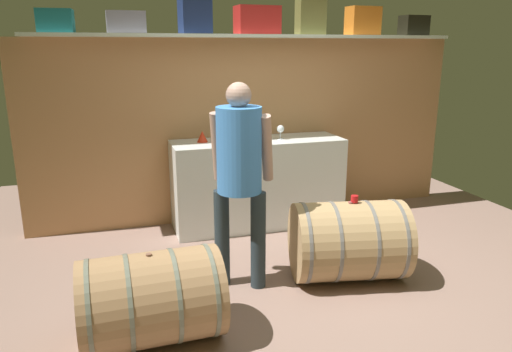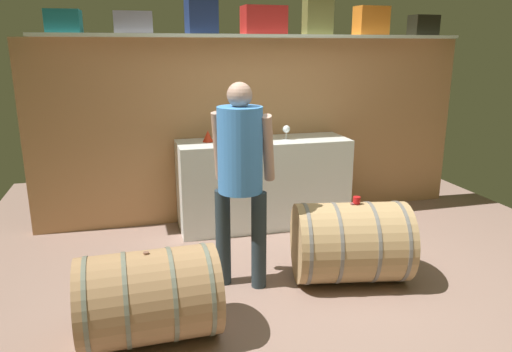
{
  "view_description": "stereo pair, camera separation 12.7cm",
  "coord_description": "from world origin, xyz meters",
  "px_view_note": "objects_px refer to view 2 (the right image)",
  "views": [
    {
      "loc": [
        -1.5,
        -3.03,
        1.88
      ],
      "look_at": [
        -0.5,
        0.18,
        0.97
      ],
      "focal_mm": 33.56,
      "sensor_mm": 36.0,
      "label": 1
    },
    {
      "loc": [
        -1.37,
        -3.07,
        1.88
      ],
      "look_at": [
        -0.5,
        0.18,
        0.97
      ],
      "focal_mm": 33.56,
      "sensor_mm": 36.0,
      "label": 2
    }
  ],
  "objects_px": {
    "toolcase_red": "(264,20)",
    "wine_barrel_near": "(350,242)",
    "wine_glass": "(286,130)",
    "wine_bottle_dark": "(235,127)",
    "toolcase_grey": "(133,22)",
    "toolcase_orange": "(371,21)",
    "tasting_cup": "(357,200)",
    "work_cabinet": "(263,183)",
    "red_funnel": "(208,136)",
    "toolcase_black": "(423,25)",
    "toolcase_navy": "(201,17)",
    "wine_barrel_far": "(149,296)",
    "winemaker_pouring": "(240,165)",
    "toolcase_teal": "(64,21)",
    "toolcase_olive": "(318,17)"
  },
  "relations": [
    {
      "from": "toolcase_navy",
      "to": "tasting_cup",
      "type": "distance_m",
      "value": 2.39
    },
    {
      "from": "wine_glass",
      "to": "wine_barrel_near",
      "type": "xyz_separation_m",
      "value": [
        0.1,
        -1.4,
        -0.71
      ]
    },
    {
      "from": "tasting_cup",
      "to": "toolcase_navy",
      "type": "bearing_deg",
      "value": 120.76
    },
    {
      "from": "winemaker_pouring",
      "to": "wine_barrel_far",
      "type": "bearing_deg",
      "value": -115.65
    },
    {
      "from": "toolcase_grey",
      "to": "toolcase_olive",
      "type": "height_order",
      "value": "toolcase_olive"
    },
    {
      "from": "toolcase_black",
      "to": "red_funnel",
      "type": "height_order",
      "value": "toolcase_black"
    },
    {
      "from": "tasting_cup",
      "to": "winemaker_pouring",
      "type": "bearing_deg",
      "value": 170.68
    },
    {
      "from": "wine_glass",
      "to": "toolcase_teal",
      "type": "bearing_deg",
      "value": 174.06
    },
    {
      "from": "toolcase_grey",
      "to": "toolcase_red",
      "type": "height_order",
      "value": "toolcase_red"
    },
    {
      "from": "toolcase_grey",
      "to": "toolcase_orange",
      "type": "bearing_deg",
      "value": -0.71
    },
    {
      "from": "wine_bottle_dark",
      "to": "tasting_cup",
      "type": "distance_m",
      "value": 1.72
    },
    {
      "from": "toolcase_teal",
      "to": "wine_barrel_far",
      "type": "distance_m",
      "value": 2.78
    },
    {
      "from": "toolcase_orange",
      "to": "wine_barrel_near",
      "type": "relative_size",
      "value": 0.35
    },
    {
      "from": "toolcase_grey",
      "to": "red_funnel",
      "type": "height_order",
      "value": "toolcase_grey"
    },
    {
      "from": "wine_barrel_near",
      "to": "toolcase_teal",
      "type": "bearing_deg",
      "value": 154.86
    },
    {
      "from": "toolcase_grey",
      "to": "red_funnel",
      "type": "distance_m",
      "value": 1.3
    },
    {
      "from": "wine_barrel_far",
      "to": "toolcase_red",
      "type": "bearing_deg",
      "value": 55.41
    },
    {
      "from": "toolcase_navy",
      "to": "wine_bottle_dark",
      "type": "xyz_separation_m",
      "value": [
        0.31,
        -0.07,
        -1.1
      ]
    },
    {
      "from": "toolcase_navy",
      "to": "wine_glass",
      "type": "relative_size",
      "value": 2.19
    },
    {
      "from": "tasting_cup",
      "to": "winemaker_pouring",
      "type": "distance_m",
      "value": 0.98
    },
    {
      "from": "work_cabinet",
      "to": "wine_barrel_near",
      "type": "relative_size",
      "value": 1.78
    },
    {
      "from": "toolcase_red",
      "to": "wine_barrel_near",
      "type": "bearing_deg",
      "value": -82.63
    },
    {
      "from": "red_funnel",
      "to": "toolcase_black",
      "type": "bearing_deg",
      "value": 3.14
    },
    {
      "from": "toolcase_orange",
      "to": "wine_bottle_dark",
      "type": "height_order",
      "value": "toolcase_orange"
    },
    {
      "from": "toolcase_black",
      "to": "red_funnel",
      "type": "xyz_separation_m",
      "value": [
        -2.49,
        -0.14,
        -1.12
      ]
    },
    {
      "from": "toolcase_black",
      "to": "toolcase_navy",
      "type": "bearing_deg",
      "value": 176.53
    },
    {
      "from": "toolcase_navy",
      "to": "wine_barrel_far",
      "type": "relative_size",
      "value": 0.36
    },
    {
      "from": "wine_glass",
      "to": "toolcase_orange",
      "type": "bearing_deg",
      "value": 12.1
    },
    {
      "from": "work_cabinet",
      "to": "tasting_cup",
      "type": "xyz_separation_m",
      "value": [
        0.37,
        -1.42,
        0.22
      ]
    },
    {
      "from": "wine_bottle_dark",
      "to": "wine_glass",
      "type": "xyz_separation_m",
      "value": [
        0.52,
        -0.15,
        -0.03
      ]
    },
    {
      "from": "toolcase_grey",
      "to": "toolcase_black",
      "type": "distance_m",
      "value": 3.16
    },
    {
      "from": "toolcase_navy",
      "to": "red_funnel",
      "type": "relative_size",
      "value": 2.86
    },
    {
      "from": "toolcase_red",
      "to": "work_cabinet",
      "type": "height_order",
      "value": "toolcase_red"
    },
    {
      "from": "toolcase_teal",
      "to": "wine_barrel_far",
      "type": "bearing_deg",
      "value": -71.18
    },
    {
      "from": "toolcase_teal",
      "to": "toolcase_grey",
      "type": "xyz_separation_m",
      "value": [
        0.62,
        0.0,
        -0.0
      ]
    },
    {
      "from": "toolcase_grey",
      "to": "toolcase_red",
      "type": "relative_size",
      "value": 0.82
    },
    {
      "from": "toolcase_orange",
      "to": "toolcase_teal",
      "type": "bearing_deg",
      "value": 176.64
    },
    {
      "from": "toolcase_navy",
      "to": "work_cabinet",
      "type": "xyz_separation_m",
      "value": [
        0.59,
        -0.2,
        -1.7
      ]
    },
    {
      "from": "toolcase_black",
      "to": "wine_bottle_dark",
      "type": "bearing_deg",
      "value": 178.39
    },
    {
      "from": "toolcase_teal",
      "to": "toolcase_olive",
      "type": "distance_m",
      "value": 2.51
    },
    {
      "from": "toolcase_olive",
      "to": "work_cabinet",
      "type": "relative_size",
      "value": 0.2
    },
    {
      "from": "wine_glass",
      "to": "winemaker_pouring",
      "type": "bearing_deg",
      "value": -122.27
    },
    {
      "from": "toolcase_red",
      "to": "toolcase_teal",
      "type": "bearing_deg",
      "value": 177.31
    },
    {
      "from": "toolcase_navy",
      "to": "tasting_cup",
      "type": "xyz_separation_m",
      "value": [
        0.96,
        -1.62,
        -1.47
      ]
    },
    {
      "from": "toolcase_orange",
      "to": "toolcase_black",
      "type": "xyz_separation_m",
      "value": [
        0.65,
        0.0,
        -0.04
      ]
    },
    {
      "from": "wine_barrel_far",
      "to": "work_cabinet",
      "type": "bearing_deg",
      "value": 53.78
    },
    {
      "from": "toolcase_teal",
      "to": "tasting_cup",
      "type": "relative_size",
      "value": 5.16
    },
    {
      "from": "wine_glass",
      "to": "wine_barrel_far",
      "type": "xyz_separation_m",
      "value": [
        -1.54,
        -1.83,
        -0.73
      ]
    },
    {
      "from": "tasting_cup",
      "to": "winemaker_pouring",
      "type": "relative_size",
      "value": 0.04
    },
    {
      "from": "toolcase_navy",
      "to": "wine_glass",
      "type": "distance_m",
      "value": 1.41
    }
  ]
}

